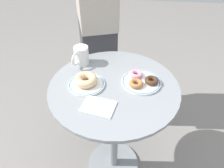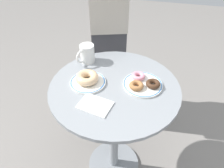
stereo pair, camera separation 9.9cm
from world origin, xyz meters
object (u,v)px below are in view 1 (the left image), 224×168
object	(u,v)px
donut_chocolate	(152,80)
donut_cinnamon	(136,84)
paper_napkin	(98,106)
person_figure	(96,25)
cafe_table	(114,118)
plate_left	(87,84)
plate_right	(141,82)
donut_pink_frosted	(136,74)
coffee_mug	(81,56)
donut_glazed	(86,80)

from	to	relation	value
donut_chocolate	donut_cinnamon	size ratio (longest dim) A/B	1.00
paper_napkin	person_figure	size ratio (longest dim) A/B	0.09
cafe_table	paper_napkin	size ratio (longest dim) A/B	5.18
plate_left	person_figure	xyz separation A→B (m)	(-0.04, 0.54, 0.06)
plate_left	paper_napkin	distance (m)	0.16
plate_right	donut_chocolate	bearing A→B (deg)	-5.64
donut_pink_frosted	coffee_mug	bearing A→B (deg)	162.56
coffee_mug	person_figure	xyz separation A→B (m)	(0.02, 0.36, 0.01)
donut_cinnamon	paper_napkin	world-z (taller)	donut_cinnamon
cafe_table	plate_left	xyz separation A→B (m)	(-0.13, -0.01, 0.25)
donut_chocolate	donut_pink_frosted	xyz separation A→B (m)	(-0.08, 0.04, 0.00)
coffee_mug	person_figure	distance (m)	0.36
cafe_table	paper_napkin	bearing A→B (deg)	-109.57
plate_left	coffee_mug	world-z (taller)	coffee_mug
cafe_table	donut_pink_frosted	xyz separation A→B (m)	(0.10, 0.08, 0.27)
donut_chocolate	cafe_table	bearing A→B (deg)	-170.18
cafe_table	coffee_mug	size ratio (longest dim) A/B	6.14
donut_glazed	donut_chocolate	world-z (taller)	donut_glazed
cafe_table	plate_right	world-z (taller)	plate_right
paper_napkin	donut_chocolate	bearing A→B (deg)	37.69
donut_chocolate	donut_glazed	bearing A→B (deg)	-173.06
plate_left	donut_pink_frosted	distance (m)	0.25
plate_right	donut_pink_frosted	size ratio (longest dim) A/B	2.81
plate_right	person_figure	distance (m)	0.59
person_figure	donut_chocolate	bearing A→B (deg)	-54.80
donut_glazed	coffee_mug	size ratio (longest dim) A/B	0.94
cafe_table	coffee_mug	xyz separation A→B (m)	(-0.20, 0.17, 0.29)
donut_chocolate	donut_cinnamon	bearing A→B (deg)	-154.77
plate_right	donut_cinnamon	xyz separation A→B (m)	(-0.03, -0.04, 0.02)
paper_napkin	person_figure	world-z (taller)	person_figure
donut_glazed	paper_napkin	size ratio (longest dim) A/B	0.80
donut_pink_frosted	coffee_mug	size ratio (longest dim) A/B	0.57
plate_right	person_figure	xyz separation A→B (m)	(-0.31, 0.50, 0.06)
plate_right	donut_cinnamon	distance (m)	0.05
donut_pink_frosted	paper_napkin	xyz separation A→B (m)	(-0.16, -0.23, -0.02)
donut_glazed	donut_cinnamon	distance (m)	0.24
plate_right	donut_glazed	size ratio (longest dim) A/B	1.70
cafe_table	plate_left	size ratio (longest dim) A/B	4.19
donut_chocolate	coffee_mug	xyz separation A→B (m)	(-0.38, 0.14, 0.03)
donut_pink_frosted	donut_cinnamon	xyz separation A→B (m)	(0.00, -0.08, 0.00)
plate_right	donut_cinnamon	bearing A→B (deg)	-123.90
donut_cinnamon	person_figure	xyz separation A→B (m)	(-0.28, 0.54, 0.04)
donut_pink_frosted	paper_napkin	world-z (taller)	donut_pink_frosted
person_figure	donut_cinnamon	bearing A→B (deg)	-62.60
plate_right	coffee_mug	size ratio (longest dim) A/B	1.61
donut_pink_frosted	donut_cinnamon	distance (m)	0.08
donut_glazed	donut_pink_frosted	world-z (taller)	donut_glazed
plate_left	donut_cinnamon	distance (m)	0.24
donut_chocolate	person_figure	size ratio (longest dim) A/B	0.04
coffee_mug	donut_chocolate	bearing A→B (deg)	-20.11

